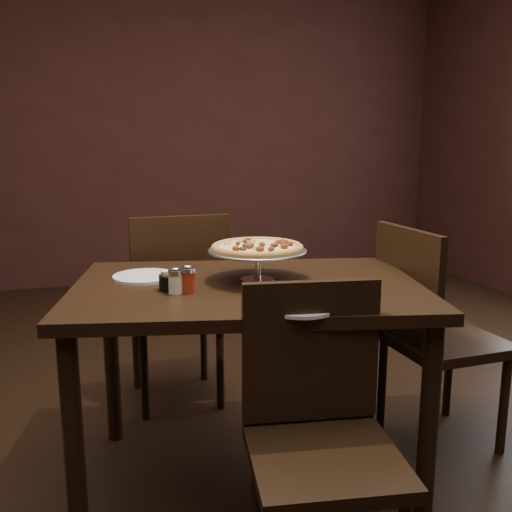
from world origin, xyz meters
name	(u,v)px	position (x,y,z in m)	size (l,w,h in m)	color
room	(274,125)	(0.06, 0.03, 1.40)	(6.04, 7.04, 2.84)	black
dining_table	(248,311)	(-0.04, 0.02, 0.71)	(1.47, 1.14, 0.82)	black
pizza_stand	(257,248)	(0.01, 0.06, 0.94)	(0.38, 0.38, 0.16)	silver
parmesan_shaker	(176,281)	(-0.32, -0.03, 0.86)	(0.05, 0.05, 0.10)	#F8F2C1
pepper_flake_shaker	(188,279)	(-0.28, -0.03, 0.86)	(0.06, 0.06, 0.10)	maroon
packet_caddy	(171,282)	(-0.33, 0.03, 0.85)	(0.09, 0.09, 0.07)	black
napkin_stack	(333,297)	(0.17, -0.27, 0.82)	(0.13, 0.13, 0.01)	white
plate_left	(145,276)	(-0.40, 0.24, 0.82)	(0.25, 0.25, 0.01)	white
plate_near	(301,308)	(0.03, -0.34, 0.82)	(0.23, 0.23, 0.01)	white
serving_spatula	(273,250)	(0.06, 0.03, 0.94)	(0.16, 0.16, 0.02)	silver
chair_far	(177,303)	(-0.18, 0.77, 0.55)	(0.47, 0.47, 1.00)	black
chair_near	(319,427)	(0.01, -0.54, 0.51)	(0.50, 0.50, 0.93)	black
chair_side	(430,329)	(0.80, 0.05, 0.54)	(0.47, 0.47, 0.99)	black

